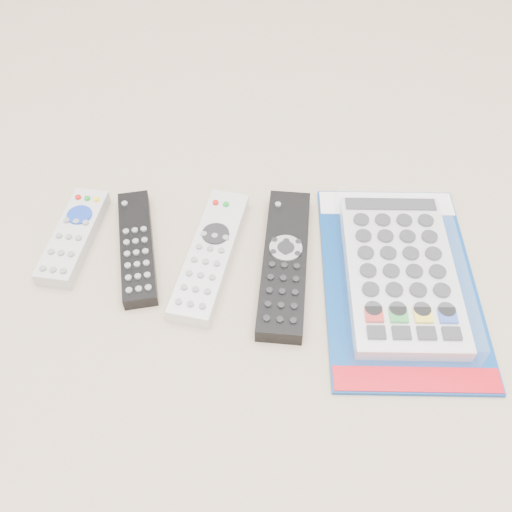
{
  "coord_description": "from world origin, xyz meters",
  "views": [
    {
      "loc": [
        0.07,
        -0.51,
        0.63
      ],
      "look_at": [
        0.06,
        -0.0,
        0.01
      ],
      "focal_mm": 40.0,
      "sensor_mm": 36.0,
      "label": 1
    }
  ],
  "objects_px": {
    "remote_silver_dvd": "(211,254)",
    "remote_slim_black": "(137,247)",
    "remote_large_black": "(285,262)",
    "jumbo_remote_packaged": "(401,270)",
    "remote_small_grey": "(74,236)"
  },
  "relations": [
    {
      "from": "remote_slim_black",
      "to": "jumbo_remote_packaged",
      "type": "distance_m",
      "value": 0.37
    },
    {
      "from": "remote_silver_dvd",
      "to": "jumbo_remote_packaged",
      "type": "distance_m",
      "value": 0.26
    },
    {
      "from": "remote_silver_dvd",
      "to": "remote_slim_black",
      "type": "bearing_deg",
      "value": -175.56
    },
    {
      "from": "remote_slim_black",
      "to": "remote_large_black",
      "type": "height_order",
      "value": "remote_large_black"
    },
    {
      "from": "remote_small_grey",
      "to": "remote_large_black",
      "type": "distance_m",
      "value": 0.31
    },
    {
      "from": "jumbo_remote_packaged",
      "to": "remote_large_black",
      "type": "bearing_deg",
      "value": 173.62
    },
    {
      "from": "jumbo_remote_packaged",
      "to": "remote_small_grey",
      "type": "bearing_deg",
      "value": 172.64
    },
    {
      "from": "remote_small_grey",
      "to": "remote_slim_black",
      "type": "height_order",
      "value": "remote_small_grey"
    },
    {
      "from": "remote_silver_dvd",
      "to": "jumbo_remote_packaged",
      "type": "bearing_deg",
      "value": 5.13
    },
    {
      "from": "remote_slim_black",
      "to": "jumbo_remote_packaged",
      "type": "relative_size",
      "value": 0.61
    },
    {
      "from": "remote_large_black",
      "to": "jumbo_remote_packaged",
      "type": "height_order",
      "value": "jumbo_remote_packaged"
    },
    {
      "from": "remote_silver_dvd",
      "to": "jumbo_remote_packaged",
      "type": "relative_size",
      "value": 0.69
    },
    {
      "from": "remote_silver_dvd",
      "to": "jumbo_remote_packaged",
      "type": "xyz_separation_m",
      "value": [
        0.26,
        -0.03,
        0.01
      ]
    },
    {
      "from": "remote_small_grey",
      "to": "remote_silver_dvd",
      "type": "distance_m",
      "value": 0.2
    },
    {
      "from": "remote_silver_dvd",
      "to": "remote_large_black",
      "type": "bearing_deg",
      "value": 5.08
    }
  ]
}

